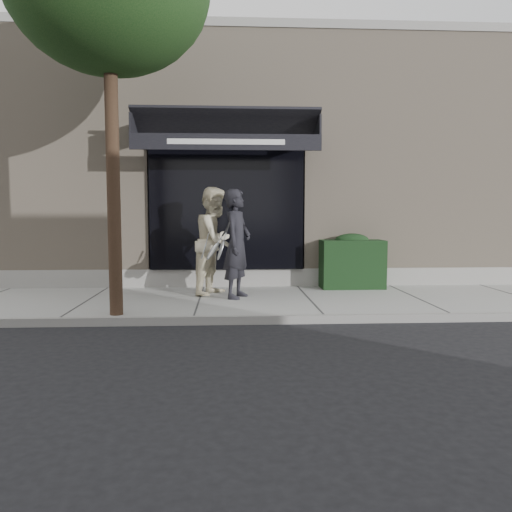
{
  "coord_description": "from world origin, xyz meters",
  "views": [
    {
      "loc": [
        -1.46,
        -9.0,
        1.69
      ],
      "look_at": [
        -0.94,
        0.6,
        0.85
      ],
      "focal_mm": 35.0,
      "sensor_mm": 36.0,
      "label": 1
    }
  ],
  "objects": [
    {
      "name": "building_facade",
      "position": [
        -0.01,
        4.96,
        2.74
      ],
      "size": [
        14.3,
        8.04,
        5.64
      ],
      "color": "tan",
      "rests_on": "ground"
    },
    {
      "name": "sidewalk",
      "position": [
        0.0,
        0.0,
        0.06
      ],
      "size": [
        20.0,
        3.0,
        0.12
      ],
      "primitive_type": "cube",
      "color": "#A3A39E",
      "rests_on": "ground"
    },
    {
      "name": "hedge",
      "position": [
        1.1,
        1.25,
        0.66
      ],
      "size": [
        1.3,
        0.7,
        1.14
      ],
      "color": "black",
      "rests_on": "sidewalk"
    },
    {
      "name": "pedestrian_front",
      "position": [
        -1.31,
        0.13,
        1.12
      ],
      "size": [
        0.92,
        0.9,
        2.0
      ],
      "color": "black",
      "rests_on": "sidewalk"
    },
    {
      "name": "pedestrian_back",
      "position": [
        -1.72,
        0.55,
        1.15
      ],
      "size": [
        1.13,
        1.23,
        2.05
      ],
      "color": "beige",
      "rests_on": "sidewalk"
    },
    {
      "name": "curb",
      "position": [
        0.0,
        -1.55,
        0.07
      ],
      "size": [
        20.0,
        0.1,
        0.14
      ],
      "primitive_type": "cube",
      "color": "gray",
      "rests_on": "ground"
    },
    {
      "name": "ground",
      "position": [
        0.0,
        0.0,
        0.0
      ],
      "size": [
        80.0,
        80.0,
        0.0
      ],
      "primitive_type": "plane",
      "color": "black",
      "rests_on": "ground"
    }
  ]
}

